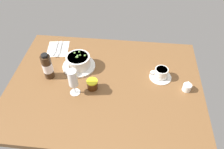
% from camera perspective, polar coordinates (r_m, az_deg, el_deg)
% --- Properties ---
extents(ground_plane, '(1.10, 0.84, 0.03)m').
position_cam_1_polar(ground_plane, '(1.29, -1.78, -2.74)').
color(ground_plane, brown).
extents(porridge_bowl, '(0.20, 0.20, 0.09)m').
position_cam_1_polar(porridge_bowl, '(1.37, -8.54, 3.19)').
color(porridge_bowl, white).
rests_on(porridge_bowl, ground_plane).
extents(cutlery_setting, '(0.16, 0.18, 0.01)m').
position_cam_1_polar(cutlery_setting, '(1.55, -13.64, 6.29)').
color(cutlery_setting, white).
rests_on(cutlery_setting, ground_plane).
extents(coffee_cup, '(0.13, 0.13, 0.07)m').
position_cam_1_polar(coffee_cup, '(1.32, 12.33, 0.21)').
color(coffee_cup, white).
rests_on(coffee_cup, ground_plane).
extents(creamer_jug, '(0.05, 0.06, 0.05)m').
position_cam_1_polar(creamer_jug, '(1.30, 18.51, -2.92)').
color(creamer_jug, white).
rests_on(creamer_jug, ground_plane).
extents(wine_glass, '(0.06, 0.06, 0.16)m').
position_cam_1_polar(wine_glass, '(1.18, -9.93, -1.17)').
color(wine_glass, white).
rests_on(wine_glass, ground_plane).
extents(jam_jar, '(0.06, 0.06, 0.06)m').
position_cam_1_polar(jam_jar, '(1.24, -5.02, -2.53)').
color(jam_jar, '#46220B').
rests_on(jam_jar, ground_plane).
extents(sauce_bottle_brown, '(0.06, 0.06, 0.17)m').
position_cam_1_polar(sauce_bottle_brown, '(1.32, -16.10, 1.94)').
color(sauce_bottle_brown, '#382314').
rests_on(sauce_bottle_brown, ground_plane).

